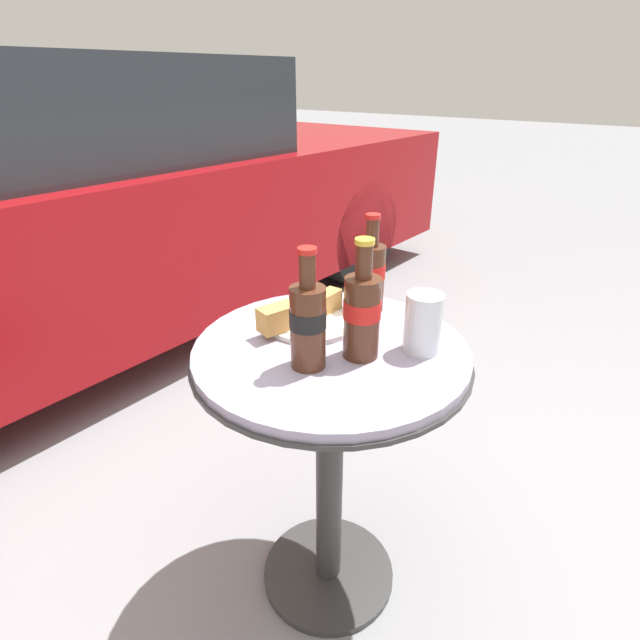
{
  "coord_description": "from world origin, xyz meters",
  "views": [
    {
      "loc": [
        -0.72,
        -0.55,
        1.21
      ],
      "look_at": [
        0.0,
        0.03,
        0.75
      ],
      "focal_mm": 28.0,
      "sensor_mm": 36.0,
      "label": 1
    }
  ],
  "objects_px": {
    "bistro_table": "(330,417)",
    "drinking_glass": "(423,325)",
    "lunch_plate_near": "(307,316)",
    "parked_car": "(61,209)",
    "cola_bottle_right": "(308,322)",
    "cola_bottle_center": "(370,274)",
    "cola_bottle_left": "(362,312)"
  },
  "relations": [
    {
      "from": "bistro_table",
      "to": "drinking_glass",
      "type": "height_order",
      "value": "drinking_glass"
    },
    {
      "from": "drinking_glass",
      "to": "lunch_plate_near",
      "type": "xyz_separation_m",
      "value": [
        -0.06,
        0.25,
        -0.03
      ]
    },
    {
      "from": "bistro_table",
      "to": "parked_car",
      "type": "bearing_deg",
      "value": 78.89
    },
    {
      "from": "cola_bottle_right",
      "to": "parked_car",
      "type": "distance_m",
      "value": 2.05
    },
    {
      "from": "cola_bottle_center",
      "to": "lunch_plate_near",
      "type": "bearing_deg",
      "value": 158.68
    },
    {
      "from": "cola_bottle_left",
      "to": "drinking_glass",
      "type": "height_order",
      "value": "cola_bottle_left"
    },
    {
      "from": "bistro_table",
      "to": "cola_bottle_left",
      "type": "bearing_deg",
      "value": -85.34
    },
    {
      "from": "lunch_plate_near",
      "to": "bistro_table",
      "type": "bearing_deg",
      "value": -112.34
    },
    {
      "from": "cola_bottle_left",
      "to": "parked_car",
      "type": "xyz_separation_m",
      "value": [
        0.38,
        2.04,
        -0.18
      ]
    },
    {
      "from": "cola_bottle_center",
      "to": "drinking_glass",
      "type": "relative_size",
      "value": 1.87
    },
    {
      "from": "cola_bottle_center",
      "to": "parked_car",
      "type": "xyz_separation_m",
      "value": [
        0.19,
        1.93,
        -0.18
      ]
    },
    {
      "from": "bistro_table",
      "to": "cola_bottle_center",
      "type": "height_order",
      "value": "cola_bottle_center"
    },
    {
      "from": "cola_bottle_right",
      "to": "drinking_glass",
      "type": "xyz_separation_m",
      "value": [
        0.19,
        -0.14,
        -0.04
      ]
    },
    {
      "from": "cola_bottle_center",
      "to": "cola_bottle_left",
      "type": "bearing_deg",
      "value": -150.78
    },
    {
      "from": "parked_car",
      "to": "cola_bottle_center",
      "type": "bearing_deg",
      "value": -95.58
    },
    {
      "from": "cola_bottle_right",
      "to": "parked_car",
      "type": "height_order",
      "value": "parked_car"
    },
    {
      "from": "bistro_table",
      "to": "cola_bottle_right",
      "type": "distance_m",
      "value": 0.29
    },
    {
      "from": "cola_bottle_left",
      "to": "lunch_plate_near",
      "type": "relative_size",
      "value": 1.06
    },
    {
      "from": "cola_bottle_center",
      "to": "lunch_plate_near",
      "type": "distance_m",
      "value": 0.18
    },
    {
      "from": "drinking_glass",
      "to": "cola_bottle_center",
      "type": "bearing_deg",
      "value": 62.55
    },
    {
      "from": "drinking_glass",
      "to": "bistro_table",
      "type": "bearing_deg",
      "value": 122.7
    },
    {
      "from": "bistro_table",
      "to": "lunch_plate_near",
      "type": "relative_size",
      "value": 3.11
    },
    {
      "from": "bistro_table",
      "to": "drinking_glass",
      "type": "bearing_deg",
      "value": -57.3
    },
    {
      "from": "cola_bottle_left",
      "to": "parked_car",
      "type": "bearing_deg",
      "value": 79.41
    },
    {
      "from": "drinking_glass",
      "to": "lunch_plate_near",
      "type": "height_order",
      "value": "drinking_glass"
    },
    {
      "from": "bistro_table",
      "to": "cola_bottle_right",
      "type": "xyz_separation_m",
      "value": [
        -0.09,
        -0.01,
        0.28
      ]
    },
    {
      "from": "cola_bottle_left",
      "to": "cola_bottle_center",
      "type": "xyz_separation_m",
      "value": [
        0.19,
        0.11,
        -0.0
      ]
    },
    {
      "from": "cola_bottle_left",
      "to": "drinking_glass",
      "type": "distance_m",
      "value": 0.13
    },
    {
      "from": "drinking_glass",
      "to": "parked_car",
      "type": "distance_m",
      "value": 2.15
    },
    {
      "from": "cola_bottle_center",
      "to": "drinking_glass",
      "type": "distance_m",
      "value": 0.22
    },
    {
      "from": "drinking_glass",
      "to": "cola_bottle_left",
      "type": "bearing_deg",
      "value": 137.95
    },
    {
      "from": "cola_bottle_right",
      "to": "bistro_table",
      "type": "bearing_deg",
      "value": 8.74
    }
  ]
}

